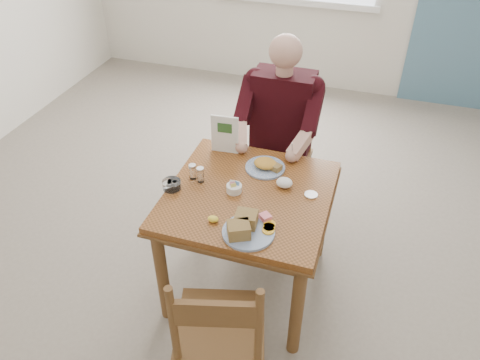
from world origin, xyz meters
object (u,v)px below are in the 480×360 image
(chair_near, at_px, (220,333))
(diner, at_px, (280,122))
(near_plate, at_px, (246,227))
(table, at_px, (248,208))
(far_plate, at_px, (266,165))
(chair_far, at_px, (280,156))

(chair_near, xyz_separation_m, diner, (-0.08, 1.43, 0.33))
(diner, distance_m, near_plate, 1.02)
(table, height_order, near_plate, near_plate)
(chair_near, bearing_deg, table, 96.48)
(far_plate, bearing_deg, table, -97.39)
(chair_far, distance_m, near_plate, 1.15)
(chair_far, xyz_separation_m, far_plate, (0.03, -0.55, 0.30))
(chair_near, bearing_deg, near_plate, 90.13)
(chair_far, relative_size, chair_near, 1.00)
(chair_far, relative_size, far_plate, 3.03)
(chair_far, bearing_deg, table, -90.00)
(near_plate, bearing_deg, table, 104.87)
(table, bearing_deg, near_plate, -75.13)
(chair_near, distance_m, diner, 1.47)
(near_plate, bearing_deg, chair_near, -89.87)
(chair_far, relative_size, near_plate, 2.80)
(chair_far, distance_m, far_plate, 0.62)
(chair_near, distance_m, near_plate, 0.52)
(far_plate, bearing_deg, diner, 94.03)
(table, xyz_separation_m, near_plate, (0.08, -0.31, 0.14))
(table, relative_size, chair_near, 0.97)
(diner, distance_m, far_plate, 0.46)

